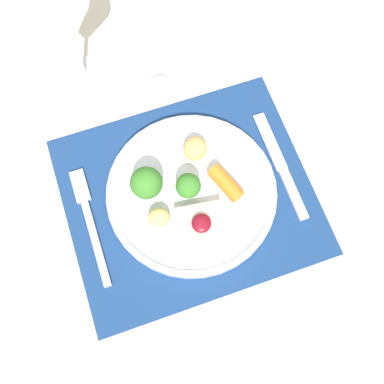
{
  "coord_description": "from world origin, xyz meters",
  "views": [
    {
      "loc": [
        -0.07,
        -0.23,
        1.45
      ],
      "look_at": [
        0.01,
        -0.0,
        0.75
      ],
      "focal_mm": 42.0,
      "sensor_mm": 36.0,
      "label": 1
    }
  ],
  "objects_px": {
    "wine_glass_near": "(182,16)",
    "knife": "(283,172)",
    "spoon": "(142,88)",
    "dinner_plate": "(190,193)",
    "fork": "(89,217)",
    "wine_glass_far": "(66,28)"
  },
  "relations": [
    {
      "from": "wine_glass_near",
      "to": "knife",
      "type": "bearing_deg",
      "value": -71.42
    },
    {
      "from": "knife",
      "to": "wine_glass_near",
      "type": "height_order",
      "value": "wine_glass_near"
    },
    {
      "from": "knife",
      "to": "spoon",
      "type": "bearing_deg",
      "value": 127.77
    },
    {
      "from": "dinner_plate",
      "to": "fork",
      "type": "relative_size",
      "value": 1.38
    },
    {
      "from": "knife",
      "to": "spoon",
      "type": "height_order",
      "value": "spoon"
    },
    {
      "from": "dinner_plate",
      "to": "wine_glass_far",
      "type": "height_order",
      "value": "wine_glass_far"
    },
    {
      "from": "fork",
      "to": "wine_glass_far",
      "type": "xyz_separation_m",
      "value": [
        0.06,
        0.27,
        0.13
      ]
    },
    {
      "from": "wine_glass_far",
      "to": "knife",
      "type": "bearing_deg",
      "value": -47.94
    },
    {
      "from": "fork",
      "to": "wine_glass_near",
      "type": "relative_size",
      "value": 1.14
    },
    {
      "from": "knife",
      "to": "fork",
      "type": "bearing_deg",
      "value": 175.29
    },
    {
      "from": "dinner_plate",
      "to": "wine_glass_far",
      "type": "distance_m",
      "value": 0.33
    },
    {
      "from": "spoon",
      "to": "wine_glass_far",
      "type": "relative_size",
      "value": 1.02
    },
    {
      "from": "dinner_plate",
      "to": "spoon",
      "type": "height_order",
      "value": "dinner_plate"
    },
    {
      "from": "fork",
      "to": "knife",
      "type": "relative_size",
      "value": 1.0
    },
    {
      "from": "fork",
      "to": "knife",
      "type": "xyz_separation_m",
      "value": [
        0.34,
        -0.03,
        0.0
      ]
    },
    {
      "from": "wine_glass_near",
      "to": "wine_glass_far",
      "type": "relative_size",
      "value": 0.98
    },
    {
      "from": "spoon",
      "to": "knife",
      "type": "bearing_deg",
      "value": -52.04
    },
    {
      "from": "dinner_plate",
      "to": "knife",
      "type": "relative_size",
      "value": 1.38
    },
    {
      "from": "dinner_plate",
      "to": "fork",
      "type": "height_order",
      "value": "dinner_plate"
    },
    {
      "from": "knife",
      "to": "wine_glass_far",
      "type": "height_order",
      "value": "wine_glass_far"
    },
    {
      "from": "knife",
      "to": "wine_glass_near",
      "type": "distance_m",
      "value": 0.31
    },
    {
      "from": "knife",
      "to": "dinner_plate",
      "type": "bearing_deg",
      "value": 176.46
    }
  ]
}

